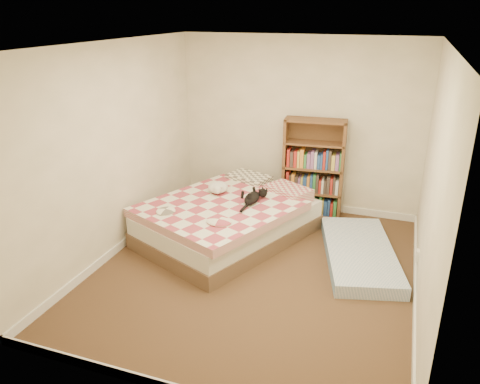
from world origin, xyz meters
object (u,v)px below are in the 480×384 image
(bed, at_px, (229,218))
(bookshelf, at_px, (313,179))
(floor_mattress, at_px, (359,253))
(black_cat, at_px, (253,197))
(white_dog, at_px, (218,188))

(bed, bearing_deg, bookshelf, 75.01)
(bed, relative_size, bookshelf, 1.82)
(bookshelf, relative_size, floor_mattress, 0.82)
(bed, distance_m, floor_mattress, 1.70)
(bookshelf, bearing_deg, bed, -132.57)
(floor_mattress, distance_m, black_cat, 1.48)
(floor_mattress, bearing_deg, bookshelf, 110.61)
(floor_mattress, height_order, black_cat, black_cat)
(black_cat, bearing_deg, white_dog, -170.22)
(bed, relative_size, floor_mattress, 1.50)
(floor_mattress, bearing_deg, bed, 163.53)
(bed, height_order, white_dog, white_dog)
(black_cat, relative_size, white_dog, 1.69)
(bed, bearing_deg, white_dog, 161.33)
(bookshelf, relative_size, white_dog, 3.75)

